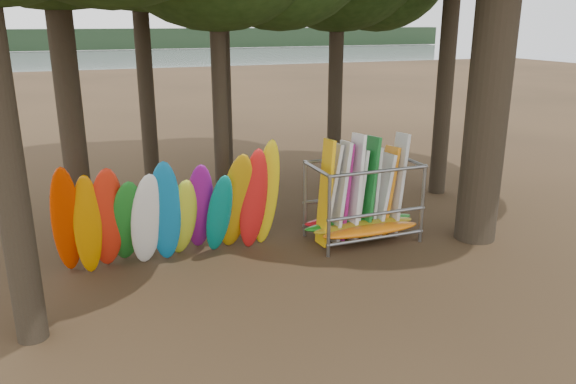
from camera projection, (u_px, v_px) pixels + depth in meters
name	position (u px, v px, depth m)	size (l,w,h in m)	color
ground	(327.00, 262.00, 13.59)	(120.00, 120.00, 0.00)	#47331E
lake	(114.00, 69.00, 67.02)	(160.00, 160.00, 0.00)	gray
far_shore	(91.00, 39.00, 110.95)	(160.00, 4.00, 4.00)	black
kayak_row	(174.00, 213.00, 13.07)	(5.34, 2.00, 3.06)	#DE3400
storage_rack	(362.00, 203.00, 14.77)	(3.20, 1.54, 2.86)	gray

